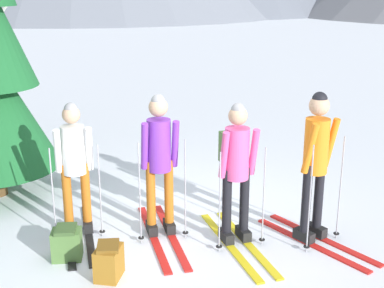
{
  "coord_description": "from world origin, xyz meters",
  "views": [
    {
      "loc": [
        -0.43,
        -5.97,
        2.93
      ],
      "look_at": [
        0.12,
        0.16,
        1.05
      ],
      "focal_mm": 48.98,
      "sensor_mm": 36.0,
      "label": 1
    }
  ],
  "objects_px": {
    "skier_in_white": "(75,165)",
    "backpack_on_snow_beside": "(67,243)",
    "skier_in_orange": "(316,161)",
    "backpack_on_snow_front": "(109,261)",
    "skier_in_pink": "(236,166)",
    "skier_in_purple": "(159,160)"
  },
  "relations": [
    {
      "from": "skier_in_white",
      "to": "skier_in_pink",
      "type": "height_order",
      "value": "skier_in_pink"
    },
    {
      "from": "skier_in_pink",
      "to": "backpack_on_snow_beside",
      "type": "relative_size",
      "value": 4.64
    },
    {
      "from": "skier_in_white",
      "to": "skier_in_orange",
      "type": "bearing_deg",
      "value": -8.85
    },
    {
      "from": "skier_in_white",
      "to": "skier_in_pink",
      "type": "bearing_deg",
      "value": -11.43
    },
    {
      "from": "skier_in_pink",
      "to": "backpack_on_snow_front",
      "type": "height_order",
      "value": "skier_in_pink"
    },
    {
      "from": "skier_in_purple",
      "to": "skier_in_orange",
      "type": "distance_m",
      "value": 1.81
    },
    {
      "from": "skier_in_white",
      "to": "backpack_on_snow_front",
      "type": "bearing_deg",
      "value": -67.92
    },
    {
      "from": "backpack_on_snow_front",
      "to": "skier_in_orange",
      "type": "bearing_deg",
      "value": 15.31
    },
    {
      "from": "skier_in_pink",
      "to": "skier_in_white",
      "type": "bearing_deg",
      "value": 168.57
    },
    {
      "from": "skier_in_purple",
      "to": "skier_in_pink",
      "type": "relative_size",
      "value": 1.02
    },
    {
      "from": "skier_in_purple",
      "to": "backpack_on_snow_beside",
      "type": "bearing_deg",
      "value": -153.81
    },
    {
      "from": "skier_in_purple",
      "to": "skier_in_orange",
      "type": "relative_size",
      "value": 1.0
    },
    {
      "from": "skier_in_purple",
      "to": "backpack_on_snow_front",
      "type": "bearing_deg",
      "value": -120.66
    },
    {
      "from": "skier_in_white",
      "to": "backpack_on_snow_beside",
      "type": "xyz_separation_m",
      "value": [
        -0.05,
        -0.64,
        -0.7
      ]
    },
    {
      "from": "skier_in_white",
      "to": "skier_in_purple",
      "type": "xyz_separation_m",
      "value": [
        1.0,
        -0.12,
        0.07
      ]
    },
    {
      "from": "skier_in_purple",
      "to": "backpack_on_snow_beside",
      "type": "height_order",
      "value": "skier_in_purple"
    },
    {
      "from": "skier_in_white",
      "to": "skier_in_orange",
      "type": "height_order",
      "value": "skier_in_orange"
    },
    {
      "from": "skier_in_pink",
      "to": "backpack_on_snow_front",
      "type": "distance_m",
      "value": 1.77
    },
    {
      "from": "skier_in_white",
      "to": "skier_in_purple",
      "type": "distance_m",
      "value": 1.01
    },
    {
      "from": "skier_in_pink",
      "to": "skier_in_orange",
      "type": "distance_m",
      "value": 0.92
    },
    {
      "from": "skier_in_orange",
      "to": "backpack_on_snow_front",
      "type": "relative_size",
      "value": 4.73
    },
    {
      "from": "skier_in_white",
      "to": "skier_in_orange",
      "type": "distance_m",
      "value": 2.82
    }
  ]
}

